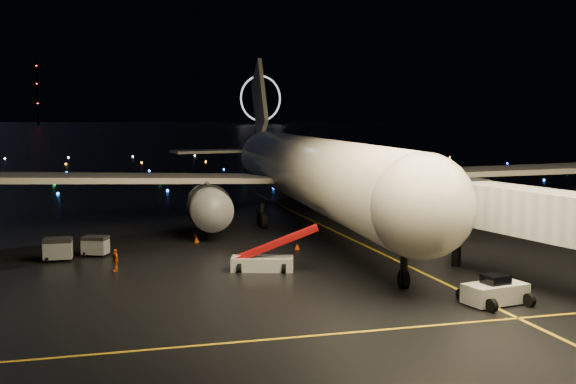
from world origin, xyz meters
name	(u,v)px	position (x,y,z in m)	size (l,w,h in m)	color
ground	(113,138)	(0.00, 300.00, 0.00)	(2000.00, 2000.00, 0.00)	black
lane_centre	(357,242)	(12.00, 15.00, 0.01)	(0.25, 80.00, 0.02)	gold
lane_cross	(216,344)	(-5.00, -10.00, 0.01)	(60.00, 0.25, 0.02)	gold
airliner	(303,133)	(10.57, 27.01, 9.42)	(66.47, 63.14, 18.83)	beige
pushback_tug	(495,289)	(12.41, -6.93, 0.89)	(3.73, 1.96, 1.78)	silver
belt_loader	(262,249)	(1.14, 5.87, 1.59)	(6.57, 1.79, 3.19)	silver
crew_c	(115,260)	(-9.18, 8.42, 0.83)	(0.97, 0.41, 1.66)	orange
safety_cone_0	(297,246)	(5.86, 13.05, 0.27)	(0.47, 0.47, 0.53)	#FF4706
safety_cone_1	(195,235)	(-1.61, 21.16, 0.25)	(0.45, 0.45, 0.51)	#FF4706
safety_cone_2	(197,239)	(-1.82, 18.66, 0.27)	(0.47, 0.47, 0.54)	#FF4706
ferris_wheel	(261,100)	(170.00, 720.00, 26.00)	(50.00, 4.00, 52.00)	black
radio_mast	(37,94)	(-60.00, 740.00, 32.00)	(1.80, 1.80, 64.00)	black
taxiway_lights	(144,168)	(0.00, 106.00, 0.18)	(164.00, 92.00, 0.36)	black
baggage_cart_0	(95,246)	(-10.51, 14.59, 0.81)	(1.90, 1.33, 1.62)	gray
baggage_cart_1	(58,249)	(-13.34, 13.41, 0.90)	(2.11, 1.48, 1.80)	gray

